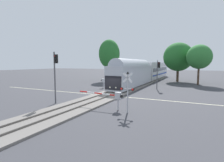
% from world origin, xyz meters
% --- Properties ---
extents(ground_plane, '(220.00, 220.00, 0.00)m').
position_xyz_m(ground_plane, '(0.00, 0.00, 0.00)').
color(ground_plane, '#3D3D42').
extents(road_centre_stripe, '(44.00, 0.20, 0.01)m').
position_xyz_m(road_centre_stripe, '(0.00, 0.00, 0.00)').
color(road_centre_stripe, beige).
rests_on(road_centre_stripe, ground).
extents(railway_track, '(4.40, 80.00, 0.32)m').
position_xyz_m(railway_track, '(0.00, 0.00, 0.10)').
color(railway_track, slate).
rests_on(railway_track, ground).
extents(commuter_train, '(3.04, 42.68, 5.16)m').
position_xyz_m(commuter_train, '(0.00, 21.27, 2.79)').
color(commuter_train, '#B2B7C1').
rests_on(commuter_train, railway_track).
extents(crossing_gate_near, '(5.13, 0.40, 1.80)m').
position_xyz_m(crossing_gate_near, '(3.99, -6.72, 1.40)').
color(crossing_gate_near, '#B7B7BC').
rests_on(crossing_gate_near, ground).
extents(crossing_signal_mast, '(1.36, 0.44, 3.90)m').
position_xyz_m(crossing_signal_mast, '(5.64, -7.20, 2.38)').
color(crossing_signal_mast, '#B2B2B7').
rests_on(crossing_signal_mast, ground).
extents(crossing_gate_far, '(5.40, 0.40, 1.80)m').
position_xyz_m(crossing_gate_far, '(-3.93, 6.72, 1.42)').
color(crossing_gate_far, '#B7B7BC').
rests_on(crossing_gate_far, ground).
extents(traffic_signal_far_side, '(0.53, 0.38, 5.18)m').
position_xyz_m(traffic_signal_far_side, '(5.17, 9.34, 3.47)').
color(traffic_signal_far_side, '#4C4C51').
rests_on(traffic_signal_far_side, ground).
extents(traffic_signal_median, '(0.53, 0.38, 5.96)m').
position_xyz_m(traffic_signal_median, '(-3.16, -7.17, 3.98)').
color(traffic_signal_median, '#4C4C51').
rests_on(traffic_signal_median, ground).
extents(oak_behind_train, '(5.47, 5.47, 10.86)m').
position_xyz_m(oak_behind_train, '(-9.48, 19.22, 7.13)').
color(oak_behind_train, brown).
rests_on(oak_behind_train, ground).
extents(oak_far_right, '(5.23, 5.23, 8.71)m').
position_xyz_m(oak_far_right, '(11.73, 20.37, 6.06)').
color(oak_far_right, '#4C3828').
rests_on(oak_far_right, ground).
extents(elm_centre_background, '(7.29, 7.29, 9.89)m').
position_xyz_m(elm_centre_background, '(6.99, 25.28, 6.28)').
color(elm_centre_background, '#4C3828').
rests_on(elm_centre_background, ground).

